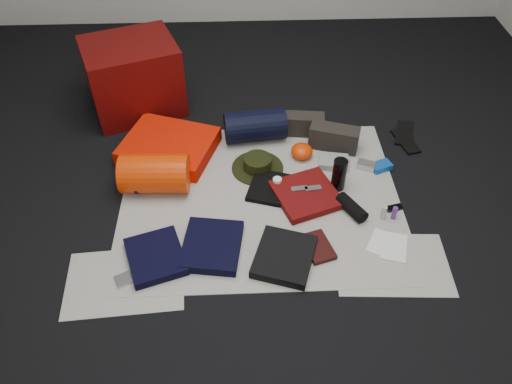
{
  "coord_description": "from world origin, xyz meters",
  "views": [
    {
      "loc": [
        -0.11,
        -2.03,
        2.06
      ],
      "look_at": [
        -0.03,
        -0.05,
        0.1
      ],
      "focal_mm": 35.0,
      "sensor_mm": 36.0,
      "label": 1
    }
  ],
  "objects_px": {
    "navy_duffel": "(255,126)",
    "compact_camera": "(366,165)",
    "red_cabinet": "(134,77)",
    "water_bottle": "(339,174)",
    "paperback_book": "(318,247)",
    "sleeping_pad": "(169,146)",
    "stuff_sack": "(155,174)"
  },
  "relations": [
    {
      "from": "navy_duffel",
      "to": "paperback_book",
      "type": "xyz_separation_m",
      "value": [
        0.29,
        -0.94,
        -0.09
      ]
    },
    {
      "from": "sleeping_pad",
      "to": "paperback_book",
      "type": "xyz_separation_m",
      "value": [
        0.84,
        -0.82,
        -0.04
      ]
    },
    {
      "from": "navy_duffel",
      "to": "water_bottle",
      "type": "distance_m",
      "value": 0.67
    },
    {
      "from": "water_bottle",
      "to": "compact_camera",
      "type": "bearing_deg",
      "value": 38.71
    },
    {
      "from": "navy_duffel",
      "to": "compact_camera",
      "type": "relative_size",
      "value": 3.61
    },
    {
      "from": "navy_duffel",
      "to": "compact_camera",
      "type": "distance_m",
      "value": 0.75
    },
    {
      "from": "water_bottle",
      "to": "sleeping_pad",
      "type": "bearing_deg",
      "value": 160.35
    },
    {
      "from": "stuff_sack",
      "to": "red_cabinet",
      "type": "bearing_deg",
      "value": 104.15
    },
    {
      "from": "red_cabinet",
      "to": "paperback_book",
      "type": "relative_size",
      "value": 2.95
    },
    {
      "from": "water_bottle",
      "to": "paperback_book",
      "type": "distance_m",
      "value": 0.5
    },
    {
      "from": "red_cabinet",
      "to": "navy_duffel",
      "type": "bearing_deg",
      "value": -46.32
    },
    {
      "from": "stuff_sack",
      "to": "water_bottle",
      "type": "relative_size",
      "value": 1.89
    },
    {
      "from": "stuff_sack",
      "to": "compact_camera",
      "type": "height_order",
      "value": "stuff_sack"
    },
    {
      "from": "paperback_book",
      "to": "sleeping_pad",
      "type": "bearing_deg",
      "value": 118.41
    },
    {
      "from": "stuff_sack",
      "to": "navy_duffel",
      "type": "distance_m",
      "value": 0.74
    },
    {
      "from": "compact_camera",
      "to": "stuff_sack",
      "type": "bearing_deg",
      "value": -149.87
    },
    {
      "from": "water_bottle",
      "to": "compact_camera",
      "type": "xyz_separation_m",
      "value": [
        0.2,
        0.16,
        -0.08
      ]
    },
    {
      "from": "red_cabinet",
      "to": "stuff_sack",
      "type": "distance_m",
      "value": 0.87
    },
    {
      "from": "compact_camera",
      "to": "paperback_book",
      "type": "xyz_separation_m",
      "value": [
        -0.38,
        -0.62,
        -0.01
      ]
    },
    {
      "from": "sleeping_pad",
      "to": "paperback_book",
      "type": "bearing_deg",
      "value": -44.25
    },
    {
      "from": "water_bottle",
      "to": "compact_camera",
      "type": "height_order",
      "value": "water_bottle"
    },
    {
      "from": "sleeping_pad",
      "to": "water_bottle",
      "type": "relative_size",
      "value": 2.65
    },
    {
      "from": "red_cabinet",
      "to": "compact_camera",
      "type": "distance_m",
      "value": 1.65
    },
    {
      "from": "red_cabinet",
      "to": "stuff_sack",
      "type": "relative_size",
      "value": 1.52
    },
    {
      "from": "water_bottle",
      "to": "paperback_book",
      "type": "xyz_separation_m",
      "value": [
        -0.17,
        -0.46,
        -0.09
      ]
    },
    {
      "from": "red_cabinet",
      "to": "sleeping_pad",
      "type": "relative_size",
      "value": 1.08
    },
    {
      "from": "compact_camera",
      "to": "paperback_book",
      "type": "bearing_deg",
      "value": -96.86
    },
    {
      "from": "sleeping_pad",
      "to": "navy_duffel",
      "type": "distance_m",
      "value": 0.56
    },
    {
      "from": "red_cabinet",
      "to": "water_bottle",
      "type": "relative_size",
      "value": 2.86
    },
    {
      "from": "navy_duffel",
      "to": "compact_camera",
      "type": "height_order",
      "value": "navy_duffel"
    },
    {
      "from": "stuff_sack",
      "to": "paperback_book",
      "type": "relative_size",
      "value": 1.94
    },
    {
      "from": "navy_duffel",
      "to": "stuff_sack",
      "type": "bearing_deg",
      "value": -149.96
    }
  ]
}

